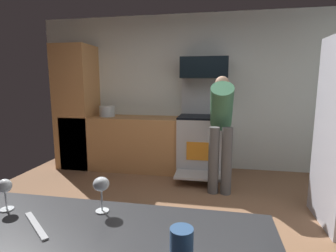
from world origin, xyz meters
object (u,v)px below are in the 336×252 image
wine_glass_near (101,186)px  mug_tea (182,243)px  oven_range (202,143)px  person_cook (221,123)px  wine_glass_far (5,188)px  stock_pot (107,111)px  microwave (204,68)px

wine_glass_near → mug_tea: bearing=-32.3°
oven_range → person_cook: bearing=-66.4°
wine_glass_far → stock_pot: bearing=105.7°
stock_pot → wine_glass_far: bearing=-74.3°
oven_range → person_cook: person_cook is taller
stock_pot → mug_tea: bearing=-63.0°
wine_glass_far → person_cook: bearing=68.9°
wine_glass_near → wine_glass_far: (-0.44, -0.07, -0.02)m
oven_range → stock_pot: oven_range is taller
person_cook → wine_glass_near: 2.60m
oven_range → microwave: 1.20m
stock_pot → oven_range: bearing=-0.5°
person_cook → wine_glass_far: bearing=-111.1°
person_cook → stock_pot: size_ratio=5.95×
wine_glass_far → stock_pot: (-0.91, 3.25, -0.01)m
person_cook → mug_tea: size_ratio=14.74×
oven_range → mug_tea: 3.45m
person_cook → stock_pot: person_cook is taller
person_cook → wine_glass_near: size_ratio=9.56×
wine_glass_near → mug_tea: size_ratio=1.54×
person_cook → mug_tea: (-0.17, -2.78, 0.02)m
microwave → person_cook: (0.28, -0.73, -0.78)m
microwave → person_cook: size_ratio=0.47×
microwave → wine_glass_near: (-0.28, -3.27, -0.69)m
person_cook → wine_glass_far: person_cook is taller
wine_glass_far → mug_tea: size_ratio=1.39×
mug_tea → person_cook: bearing=86.6°
microwave → wine_glass_near: size_ratio=4.51×
mug_tea → stock_pot: (-1.75, 3.44, 0.04)m
person_cook → wine_glass_near: bearing=-102.5°
oven_range → person_cook: (0.28, -0.64, 0.42)m
person_cook → wine_glass_near: (-0.56, -2.53, 0.09)m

